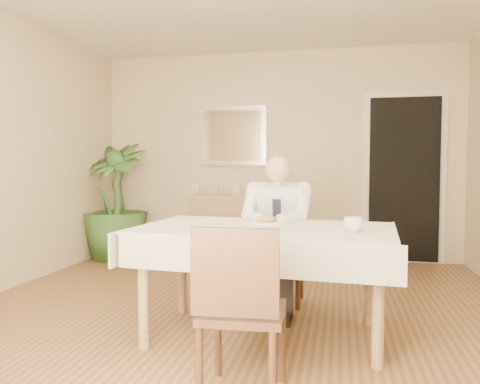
% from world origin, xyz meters
% --- Properties ---
extents(room, '(5.00, 5.02, 2.60)m').
position_xyz_m(room, '(0.00, 0.00, 1.30)').
color(room, brown).
rests_on(room, ground).
extents(doorway, '(0.96, 0.07, 2.10)m').
position_xyz_m(doorway, '(1.55, 2.46, 1.00)').
color(doorway, silver).
rests_on(doorway, ground).
extents(mirror, '(0.86, 0.04, 0.76)m').
position_xyz_m(mirror, '(-0.54, 2.47, 1.55)').
color(mirror, silver).
rests_on(mirror, room).
extents(dining_table, '(1.79, 1.14, 0.75)m').
position_xyz_m(dining_table, '(0.31, -0.29, 0.67)').
color(dining_table, '#95774A').
rests_on(dining_table, ground).
extents(chair_far, '(0.45, 0.46, 0.86)m').
position_xyz_m(chair_far, '(0.31, 0.58, 0.48)').
color(chair_far, '#3D2213').
rests_on(chair_far, ground).
extents(chair_near, '(0.44, 0.44, 0.88)m').
position_xyz_m(chair_near, '(0.33, -1.20, 0.49)').
color(chair_near, '#3D2213').
rests_on(chair_near, ground).
extents(seated_man, '(0.48, 0.72, 1.24)m').
position_xyz_m(seated_man, '(0.31, 0.30, 0.69)').
color(seated_man, white).
rests_on(seated_man, ground).
extents(plate, '(0.26, 0.26, 0.02)m').
position_xyz_m(plate, '(0.29, -0.10, 0.76)').
color(plate, white).
rests_on(plate, dining_table).
extents(food, '(0.14, 0.14, 0.06)m').
position_xyz_m(food, '(0.29, -0.10, 0.78)').
color(food, brown).
rests_on(food, dining_table).
extents(knife, '(0.01, 0.13, 0.01)m').
position_xyz_m(knife, '(0.33, -0.16, 0.78)').
color(knife, silver).
rests_on(knife, dining_table).
extents(fork, '(0.01, 0.13, 0.01)m').
position_xyz_m(fork, '(0.25, -0.16, 0.78)').
color(fork, silver).
rests_on(fork, dining_table).
extents(coffee_mug, '(0.14, 0.14, 0.09)m').
position_xyz_m(coffee_mug, '(0.89, -0.42, 0.80)').
color(coffee_mug, white).
rests_on(coffee_mug, dining_table).
extents(sideboard, '(1.00, 0.35, 0.80)m').
position_xyz_m(sideboard, '(-0.54, 2.32, 0.40)').
color(sideboard, '#95774A').
rests_on(sideboard, ground).
extents(photo_frame_left, '(0.10, 0.02, 0.14)m').
position_xyz_m(photo_frame_left, '(-1.01, 2.34, 0.87)').
color(photo_frame_left, silver).
rests_on(photo_frame_left, sideboard).
extents(photo_frame_center, '(0.10, 0.02, 0.14)m').
position_xyz_m(photo_frame_center, '(-0.76, 2.32, 0.87)').
color(photo_frame_center, silver).
rests_on(photo_frame_center, sideboard).
extents(photo_frame_right, '(0.10, 0.02, 0.14)m').
position_xyz_m(photo_frame_right, '(-0.48, 2.36, 0.87)').
color(photo_frame_right, silver).
rests_on(photo_frame_right, sideboard).
extents(potted_palm, '(0.96, 0.96, 1.45)m').
position_xyz_m(potted_palm, '(-1.95, 1.96, 0.72)').
color(potted_palm, '#2B4E20').
rests_on(potted_palm, ground).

